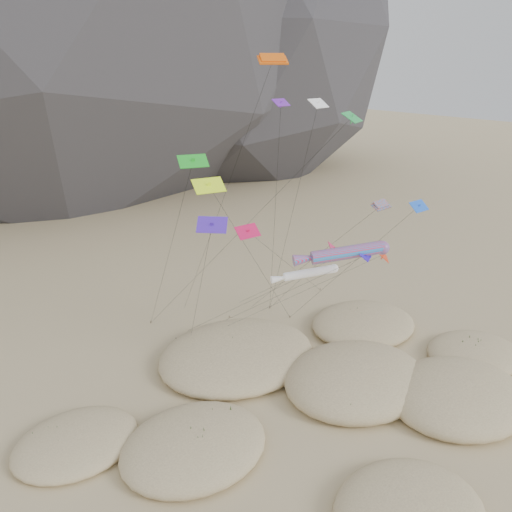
{
  "coord_description": "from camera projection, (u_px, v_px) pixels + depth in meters",
  "views": [
    {
      "loc": [
        -26.35,
        -23.14,
        28.69
      ],
      "look_at": [
        -2.45,
        12.0,
        12.51
      ],
      "focal_mm": 35.0,
      "sensor_mm": 36.0,
      "label": 1
    }
  ],
  "objects": [
    {
      "name": "ground",
      "position": [
        360.0,
        431.0,
        41.94
      ],
      "size": [
        500.0,
        500.0,
        0.0
      ],
      "primitive_type": "plane",
      "color": "#CCB789",
      "rests_on": "ground"
    },
    {
      "name": "dunes",
      "position": [
        317.0,
        406.0,
        43.85
      ],
      "size": [
        48.93,
        35.37,
        3.75
      ],
      "color": "#CCB789",
      "rests_on": "ground"
    },
    {
      "name": "dune_grass",
      "position": [
        328.0,
        403.0,
        44.0
      ],
      "size": [
        42.65,
        28.56,
        1.54
      ],
      "color": "black",
      "rests_on": "ground"
    },
    {
      "name": "kite_stakes",
      "position": [
        234.0,
        318.0,
        60.34
      ],
      "size": [
        23.01,
        8.33,
        0.3
      ],
      "color": "#3F2D1E",
      "rests_on": "ground"
    },
    {
      "name": "rainbow_tube_kite",
      "position": [
        344.0,
        253.0,
        44.73
      ],
      "size": [
        8.4,
        21.51,
        14.01
      ],
      "color": "#F81A3B",
      "rests_on": "ground"
    },
    {
      "name": "white_tube_kite",
      "position": [
        306.0,
        273.0,
        47.74
      ],
      "size": [
        9.83,
        14.29,
        10.81
      ],
      "color": "white",
      "rests_on": "ground"
    },
    {
      "name": "orange_parafoil",
      "position": [
        271.0,
        64.0,
        42.51
      ],
      "size": [
        3.69,
        16.26,
        29.77
      ],
      "color": "#D8520B",
      "rests_on": "ground"
    },
    {
      "name": "multi_parafoil",
      "position": [
        379.0,
        207.0,
        48.73
      ],
      "size": [
        6.21,
        16.09,
        16.51
      ],
      "color": "#EC4B18",
      "rests_on": "ground"
    },
    {
      "name": "delta_kites",
      "position": [
        298.0,
        196.0,
        45.25
      ],
      "size": [
        25.59,
        22.55,
        26.09
      ],
      "color": "#D4FF1A",
      "rests_on": "ground"
    }
  ]
}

